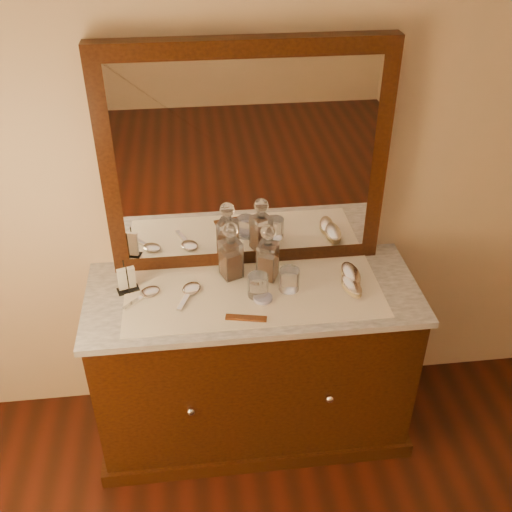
% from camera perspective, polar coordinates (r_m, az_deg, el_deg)
% --- Properties ---
extents(dresser_cabinet, '(1.40, 0.55, 0.82)m').
position_cam_1_polar(dresser_cabinet, '(2.86, -0.24, -10.38)').
color(dresser_cabinet, black).
rests_on(dresser_cabinet, floor).
extents(dresser_plinth, '(1.46, 0.59, 0.08)m').
position_cam_1_polar(dresser_plinth, '(3.13, -0.22, -15.21)').
color(dresser_plinth, black).
rests_on(dresser_plinth, floor).
extents(knob_left, '(0.04, 0.04, 0.04)m').
position_cam_1_polar(knob_left, '(2.63, -6.24, -14.56)').
color(knob_left, silver).
rests_on(knob_left, dresser_cabinet).
extents(knob_right, '(0.04, 0.04, 0.04)m').
position_cam_1_polar(knob_right, '(2.68, 7.05, -13.39)').
color(knob_right, silver).
rests_on(knob_right, dresser_cabinet).
extents(marble_top, '(1.44, 0.59, 0.03)m').
position_cam_1_polar(marble_top, '(2.58, -0.26, -3.63)').
color(marble_top, white).
rests_on(marble_top, dresser_cabinet).
extents(mirror_frame, '(1.20, 0.08, 1.00)m').
position_cam_1_polar(mirror_frame, '(2.52, -0.94, 9.12)').
color(mirror_frame, black).
rests_on(mirror_frame, marble_top).
extents(mirror_glass, '(1.06, 0.01, 0.86)m').
position_cam_1_polar(mirror_glass, '(2.49, -0.86, 8.79)').
color(mirror_glass, white).
rests_on(mirror_glass, marble_top).
extents(lace_runner, '(1.10, 0.45, 0.00)m').
position_cam_1_polar(lace_runner, '(2.55, -0.21, -3.61)').
color(lace_runner, white).
rests_on(lace_runner, marble_top).
extents(pin_dish, '(0.10, 0.10, 0.01)m').
position_cam_1_polar(pin_dish, '(2.51, 0.67, -4.06)').
color(pin_dish, white).
rests_on(pin_dish, lace_runner).
extents(comb, '(0.17, 0.07, 0.01)m').
position_cam_1_polar(comb, '(2.42, -0.95, -5.95)').
color(comb, brown).
rests_on(comb, lace_runner).
extents(napkin_rack, '(0.10, 0.08, 0.14)m').
position_cam_1_polar(napkin_rack, '(2.60, -12.26, -2.25)').
color(napkin_rack, black).
rests_on(napkin_rack, marble_top).
extents(decanter_left, '(0.11, 0.11, 0.27)m').
position_cam_1_polar(decanter_left, '(2.60, -2.41, 0.01)').
color(decanter_left, brown).
rests_on(decanter_left, lace_runner).
extents(decanter_right, '(0.11, 0.11, 0.27)m').
position_cam_1_polar(decanter_right, '(2.59, 1.13, -0.16)').
color(decanter_right, brown).
rests_on(decanter_right, lace_runner).
extents(brush_near, '(0.09, 0.16, 0.04)m').
position_cam_1_polar(brush_near, '(2.59, 9.12, -2.86)').
color(brush_near, tan).
rests_on(brush_near, lace_runner).
extents(brush_far, '(0.08, 0.17, 0.05)m').
position_cam_1_polar(brush_far, '(2.65, 9.05, -1.79)').
color(brush_far, tan).
rests_on(brush_far, lace_runner).
extents(hand_mirror_outer, '(0.17, 0.17, 0.02)m').
position_cam_1_polar(hand_mirror_outer, '(2.58, -10.38, -3.56)').
color(hand_mirror_outer, silver).
rests_on(hand_mirror_outer, lace_runner).
extents(hand_mirror_inner, '(0.12, 0.20, 0.02)m').
position_cam_1_polar(hand_mirror_inner, '(2.57, -6.31, -3.32)').
color(hand_mirror_inner, silver).
rests_on(hand_mirror_inner, lace_runner).
extents(tumblers, '(0.23, 0.12, 0.10)m').
position_cam_1_polar(tumblers, '(2.53, 1.70, -2.55)').
color(tumblers, white).
rests_on(tumblers, lace_runner).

